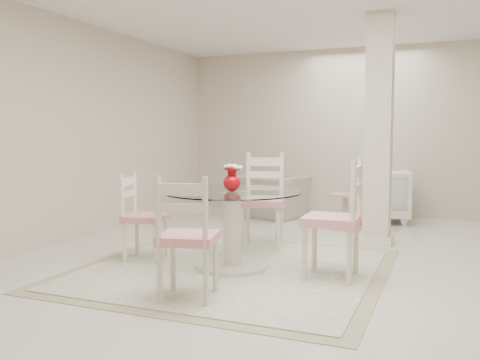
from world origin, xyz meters
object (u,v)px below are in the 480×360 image
at_px(dining_chair_west, 139,210).
at_px(dining_chair_south, 186,229).
at_px(red_vase, 232,178).
at_px(armchair_white, 380,195).
at_px(side_table, 345,212).
at_px(recliner_taupe, 270,196).
at_px(column, 379,130).
at_px(dining_chair_north, 263,193).
at_px(dining_chair_east, 340,211).
at_px(dining_table, 232,230).

bearing_deg(dining_chair_west, dining_chair_south, -144.22).
distance_m(red_vase, armchair_white, 3.58).
bearing_deg(side_table, dining_chair_south, -98.49).
xyz_separation_m(recliner_taupe, armchair_white, (1.66, 0.28, 0.07)).
relative_size(dining_chair_west, dining_chair_south, 0.92).
xyz_separation_m(column, dining_chair_north, (-1.18, -0.74, -0.72)).
relative_size(column, recliner_taupe, 2.68).
relative_size(red_vase, dining_chair_west, 0.26).
xyz_separation_m(red_vase, dining_chair_south, (0.05, -1.02, -0.31)).
bearing_deg(dining_chair_west, recliner_taupe, -17.58).
distance_m(column, side_table, 1.52).
bearing_deg(red_vase, dining_chair_east, 1.79).
relative_size(dining_table, armchair_white, 1.52).
bearing_deg(dining_table, side_table, 77.25).
height_order(dining_chair_west, dining_chair_south, dining_chair_south).
bearing_deg(recliner_taupe, dining_chair_north, 124.90).
xyz_separation_m(red_vase, dining_chair_east, (1.03, 0.03, -0.26)).
xyz_separation_m(dining_chair_east, dining_chair_south, (-0.98, -1.05, -0.05)).
relative_size(dining_chair_east, dining_chair_south, 1.09).
height_order(red_vase, side_table, red_vase).
bearing_deg(dining_chair_east, armchair_white, 179.92).
height_order(dining_chair_east, armchair_white, dining_chair_east).
distance_m(red_vase, dining_chair_west, 1.07).
xyz_separation_m(column, recliner_taupe, (-1.82, 1.38, -1.02)).
xyz_separation_m(column, dining_chair_west, (-2.14, -1.81, -0.82)).
relative_size(dining_table, dining_chair_west, 1.31).
relative_size(column, dining_chair_south, 2.48).
bearing_deg(dining_chair_south, dining_chair_west, -56.22).
bearing_deg(dining_chair_north, dining_table, -99.41).
distance_m(dining_chair_east, armchair_white, 3.39).
distance_m(dining_chair_north, side_table, 1.77).
distance_m(red_vase, recliner_taupe, 3.26).
height_order(dining_table, dining_chair_south, dining_chair_south).
relative_size(dining_table, recliner_taupe, 1.31).
bearing_deg(column, armchair_white, 95.75).
height_order(red_vase, dining_chair_north, dining_chair_north).
distance_m(dining_table, armchair_white, 3.55).
bearing_deg(dining_table, recliner_taupe, 102.43).
xyz_separation_m(dining_chair_west, recliner_taupe, (0.32, 3.18, -0.20)).
bearing_deg(dining_chair_east, dining_chair_south, -43.97).
xyz_separation_m(red_vase, recliner_taupe, (-0.69, 3.13, -0.55)).
height_order(dining_chair_north, recliner_taupe, dining_chair_north).
distance_m(dining_table, side_table, 2.70).
xyz_separation_m(dining_chair_west, side_table, (1.61, 2.67, -0.30)).
distance_m(dining_chair_east, side_table, 2.66).
relative_size(armchair_white, side_table, 1.79).
distance_m(red_vase, side_table, 2.77).
height_order(dining_chair_south, side_table, dining_chair_south).
distance_m(red_vase, dining_chair_north, 1.05).
xyz_separation_m(dining_table, recliner_taupe, (-0.69, 3.14, -0.06)).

